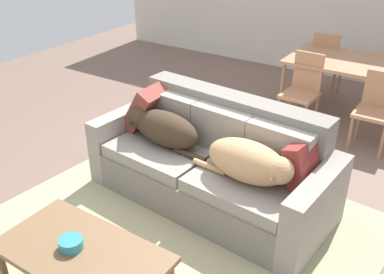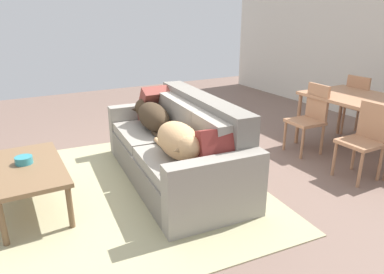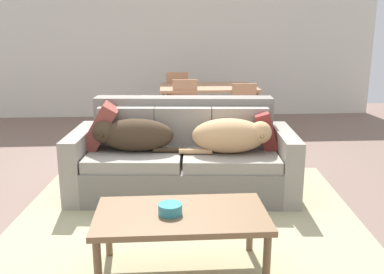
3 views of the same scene
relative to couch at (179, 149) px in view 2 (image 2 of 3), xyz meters
The scene contains 13 objects.
ground_plane 0.40m from the couch, 165.05° to the right, with size 10.00×10.00×0.00m, color #795F53.
area_rug 0.88m from the couch, 90.40° to the right, with size 3.02×3.03×0.01m, color tan.
couch is the anchor object (origin of this frame).
dog_on_left_cushion 0.59m from the couch, 168.30° to the right, with size 0.91×0.37×0.32m.
dog_on_right_cushion 0.59m from the couch, 26.14° to the right, with size 0.89×0.41×0.34m.
throw_pillow_by_left_arm 0.90m from the couch, behind, with size 0.16×0.47×0.47m, color brown.
throw_pillow_by_right_arm 0.88m from the couch, ahead, with size 0.14×0.38×0.38m, color maroon.
coffee_table 1.55m from the couch, 93.13° to the right, with size 1.15×0.62×0.45m.
bowl_on_coffee_table 1.58m from the couch, 95.78° to the right, with size 0.16×0.16×0.07m, color teal.
dining_table 2.52m from the couch, 78.30° to the left, with size 1.49×0.98×0.76m.
dining_chair_near_left 1.90m from the couch, 86.37° to the left, with size 0.42×0.42×0.92m.
dining_chair_near_right 2.08m from the couch, 61.69° to the left, with size 0.40×0.40×0.86m.
dining_chair_far_left 3.00m from the couch, 89.22° to the left, with size 0.41×0.41×0.93m.
Camera 2 is at (3.47, -1.61, 1.81)m, focal length 33.05 mm.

